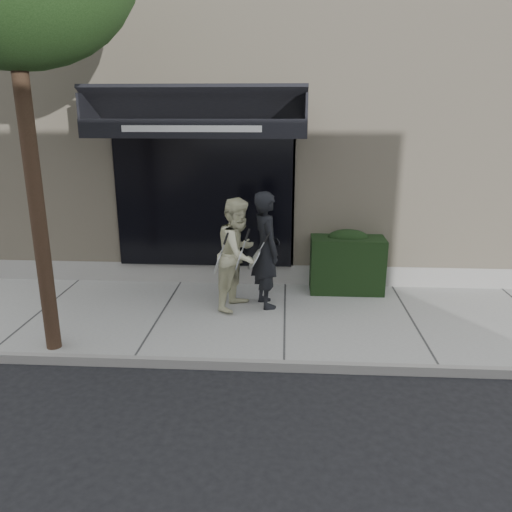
{
  "coord_description": "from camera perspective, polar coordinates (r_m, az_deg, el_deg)",
  "views": [
    {
      "loc": [
        -0.01,
        -7.42,
        3.29
      ],
      "look_at": [
        -0.5,
        0.6,
        0.93
      ],
      "focal_mm": 35.0,
      "sensor_mm": 36.0,
      "label": 1
    }
  ],
  "objects": [
    {
      "name": "ground",
      "position": [
        8.12,
        3.29,
        -7.58
      ],
      "size": [
        80.0,
        80.0,
        0.0
      ],
      "primitive_type": "plane",
      "color": "black",
      "rests_on": "ground"
    },
    {
      "name": "building_facade",
      "position": [
        12.39,
        3.61,
        13.77
      ],
      "size": [
        14.3,
        8.04,
        5.64
      ],
      "color": "#BFAF92",
      "rests_on": "ground"
    },
    {
      "name": "pedestrian_front",
      "position": [
        8.17,
        1.14,
        0.7
      ],
      "size": [
        0.85,
        0.93,
        1.93
      ],
      "color": "black",
      "rests_on": "sidewalk"
    },
    {
      "name": "sidewalk",
      "position": [
        8.09,
        3.3,
        -7.19
      ],
      "size": [
        20.0,
        3.0,
        0.12
      ],
      "primitive_type": "cube",
      "color": "gray",
      "rests_on": "ground"
    },
    {
      "name": "curb",
      "position": [
        6.7,
        3.22,
        -12.42
      ],
      "size": [
        20.0,
        0.1,
        0.14
      ],
      "primitive_type": "cube",
      "color": "gray",
      "rests_on": "ground"
    },
    {
      "name": "pedestrian_back",
      "position": [
        8.12,
        -2.01,
        0.26
      ],
      "size": [
        0.98,
        1.09,
        1.84
      ],
      "color": "beige",
      "rests_on": "sidewalk"
    },
    {
      "name": "hedge",
      "position": [
        9.13,
        10.33,
        -0.67
      ],
      "size": [
        1.3,
        0.7,
        1.14
      ],
      "color": "black",
      "rests_on": "sidewalk"
    }
  ]
}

